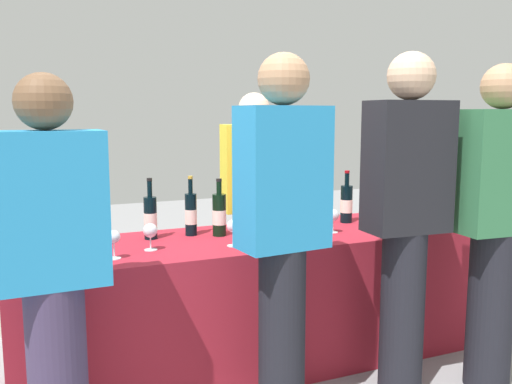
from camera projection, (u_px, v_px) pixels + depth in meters
The scene contains 20 objects.
ground_plane at pixel (256, 361), 3.21m from camera, with size 12.00×12.00×0.00m, color gray.
tasting_table at pixel (256, 299), 3.16m from camera, with size 2.63×0.75×0.75m, color maroon.
wine_bottle_0 at pixel (92, 227), 2.83m from camera, with size 0.07×0.07×0.30m.
wine_bottle_1 at pixel (150, 217), 3.01m from camera, with size 0.07×0.07×0.34m.
wine_bottle_2 at pixel (191, 214), 3.10m from camera, with size 0.07×0.07×0.34m.
wine_bottle_3 at pixel (219, 214), 3.09m from camera, with size 0.08×0.08×0.32m.
wine_bottle_4 at pixel (276, 206), 3.34m from camera, with size 0.08×0.08×0.34m.
wine_bottle_5 at pixel (346, 203), 3.47m from camera, with size 0.08×0.08×0.33m.
wine_glass_0 at pixel (114, 238), 2.60m from camera, with size 0.06×0.06×0.14m.
wine_glass_1 at pixel (150, 232), 2.76m from camera, with size 0.07×0.07×0.14m.
wine_glass_2 at pixel (233, 227), 2.85m from camera, with size 0.07×0.07×0.14m.
wine_glass_3 at pixel (254, 224), 2.97m from camera, with size 0.06×0.06×0.13m.
wine_glass_4 at pixel (270, 224), 2.98m from camera, with size 0.06×0.06×0.13m.
wine_glass_5 at pixel (333, 216), 3.18m from camera, with size 0.07×0.07×0.14m.
server_pouring at pixel (254, 201), 3.74m from camera, with size 0.45×0.29×1.57m.
guest_0 at pixel (52, 268), 2.10m from camera, with size 0.42×0.24×1.58m.
guest_1 at pixel (283, 228), 2.45m from camera, with size 0.41×0.25×1.69m.
guest_2 at pixel (406, 214), 2.71m from camera, with size 0.41×0.25×1.72m.
guest_3 at pixel (496, 218), 2.80m from camera, with size 0.44×0.27×1.68m.
menu_board at pixel (37, 264), 3.61m from camera, with size 0.60×0.03×0.90m, color white.
Camera 1 is at (-1.21, -2.79, 1.43)m, focal length 38.59 mm.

